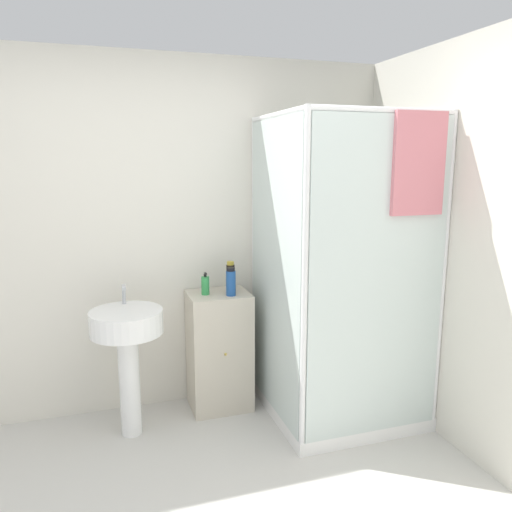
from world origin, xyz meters
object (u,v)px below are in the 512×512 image
sink (127,340)px  soap_dispenser (205,285)px  shampoo_bottle_tall_black (231,277)px  shampoo_bottle_blue (231,282)px

sink → soap_dispenser: size_ratio=6.13×
soap_dispenser → shampoo_bottle_tall_black: shampoo_bottle_tall_black is taller
shampoo_bottle_tall_black → soap_dispenser: bearing=-178.6°
shampoo_bottle_tall_black → shampoo_bottle_blue: size_ratio=1.13×
soap_dispenser → shampoo_bottle_tall_black: (0.18, 0.00, 0.04)m
sink → shampoo_bottle_blue: (0.72, 0.10, 0.30)m
soap_dispenser → shampoo_bottle_blue: bearing=-25.4°
shampoo_bottle_tall_black → shampoo_bottle_blue: shampoo_bottle_tall_black is taller
sink → shampoo_bottle_tall_black: bearing=14.2°
shampoo_bottle_blue → shampoo_bottle_tall_black: bearing=76.3°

